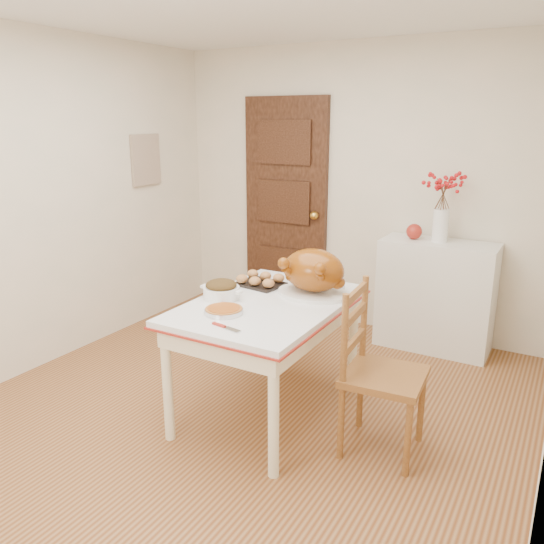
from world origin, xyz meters
The scene contains 18 objects.
floor centered at (0.00, 0.00, 0.00)m, with size 3.50×4.00×0.00m, color brown.
wall_back centered at (0.00, 2.00, 1.25)m, with size 3.50×0.00×2.50m, color beige.
wall_left centered at (-1.75, 0.00, 1.25)m, with size 0.00×4.00×2.50m, color beige.
door_back centered at (-0.70, 1.97, 1.03)m, with size 0.85×0.06×2.06m, color black.
photo_board centered at (-1.73, 1.20, 1.50)m, with size 0.03×0.35×0.45m, color #B9AC8E.
sideboard centered at (0.81, 1.78, 0.45)m, with size 0.91×0.40×0.91m, color silver.
kitchen_table centered at (0.15, 0.18, 0.38)m, with size 0.88×1.28×0.77m, color white, non-canonical shape.
chair_oak centered at (0.92, 0.15, 0.49)m, with size 0.43×0.43×0.98m, color brown, non-canonical shape.
berry_vase centered at (0.80, 1.78, 1.18)m, with size 0.28×0.28×0.55m, color white, non-canonical shape.
apple centered at (0.60, 1.78, 0.97)m, with size 0.13×0.13×0.13m, color maroon.
turkey_platter centered at (0.33, 0.44, 0.91)m, with size 0.47×0.38×0.30m, color #7E3701, non-canonical shape.
pumpkin_pie centered at (0.03, -0.13, 0.79)m, with size 0.23×0.23×0.05m, color #9C4612.
stuffing_dish centered at (-0.15, 0.10, 0.82)m, with size 0.29×0.23×0.11m, color #442F16, non-canonical shape.
rolls_tray centered at (-0.07, 0.45, 0.80)m, with size 0.30×0.23×0.08m, color #A66F3B, non-canonical shape.
pie_server centered at (0.17, -0.32, 0.77)m, with size 0.20×0.06×0.01m, color silver, non-canonical shape.
carving_knife centered at (-0.02, -0.02, 0.77)m, with size 0.22×0.05×0.01m, color silver, non-canonical shape.
drinking_glass centered at (0.17, 0.72, 0.82)m, with size 0.06×0.06×0.11m, color white.
shaker_pair centered at (0.43, 0.62, 0.81)m, with size 0.08×0.03×0.08m, color white, non-canonical shape.
Camera 1 is at (1.75, -2.57, 1.86)m, focal length 35.80 mm.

